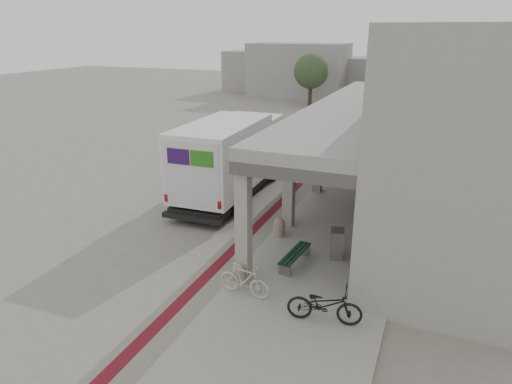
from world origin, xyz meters
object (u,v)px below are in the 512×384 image
at_px(bench, 295,256).
at_px(bicycle_cream, 244,280).
at_px(utility_cabinet, 337,244).
at_px(fedex_truck, 231,155).
at_px(bicycle_black, 325,305).

xyz_separation_m(bench, bicycle_cream, (-0.75, -2.10, 0.16)).
height_order(utility_cabinet, bicycle_cream, utility_cabinet).
height_order(fedex_truck, utility_cabinet, fedex_truck).
distance_m(bench, bicycle_black, 2.90).
distance_m(bench, utility_cabinet, 1.44).
bearing_deg(utility_cabinet, bicycle_cream, -133.26).
xyz_separation_m(fedex_truck, bench, (4.57, -5.23, -1.37)).
relative_size(fedex_truck, bicycle_cream, 5.33).
relative_size(utility_cabinet, bicycle_cream, 0.62).
bearing_deg(bicycle_cream, bicycle_black, -93.83).
bearing_deg(fedex_truck, utility_cabinet, -39.32).
height_order(fedex_truck, bicycle_cream, fedex_truck).
bearing_deg(bench, bicycle_black, -52.42).
distance_m(bicycle_black, bicycle_cream, 2.31).
xyz_separation_m(bench, bicycle_black, (1.53, -2.46, 0.19)).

